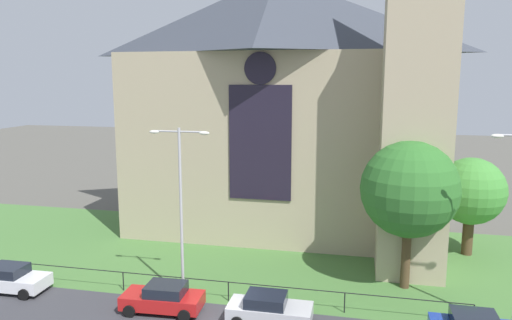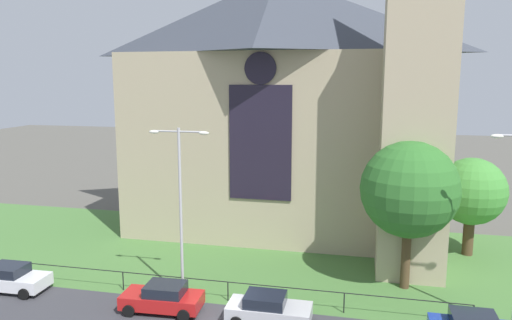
% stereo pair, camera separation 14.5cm
% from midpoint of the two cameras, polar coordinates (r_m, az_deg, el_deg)
% --- Properties ---
extents(ground, '(160.00, 160.00, 0.00)m').
position_cam_midpoint_polar(ground, '(34.51, 0.99, -11.01)').
color(ground, '#56544C').
extents(grass_verge, '(120.00, 20.00, 0.01)m').
position_cam_midpoint_polar(grass_verge, '(32.69, 0.27, -12.21)').
color(grass_verge, '#477538').
rests_on(grass_verge, ground).
extents(church_building, '(23.20, 16.20, 26.00)m').
position_cam_midpoint_polar(church_building, '(38.54, 3.20, 6.79)').
color(church_building, tan).
rests_on(church_building, ground).
extents(iron_railing, '(25.28, 0.07, 1.13)m').
position_cam_midpoint_polar(iron_railing, '(27.53, -3.43, -14.40)').
color(iron_railing, black).
rests_on(iron_railing, ground).
extents(tree_right_near, '(5.54, 5.54, 8.69)m').
position_cam_midpoint_polar(tree_right_near, '(28.93, 17.45, -3.33)').
color(tree_right_near, '#4C3823').
rests_on(tree_right_near, ground).
extents(tree_right_far, '(4.60, 4.60, 6.83)m').
position_cam_midpoint_polar(tree_right_far, '(36.31, 23.83, -3.42)').
color(tree_right_far, '#4C3823').
rests_on(tree_right_far, ground).
extents(streetlamp_near, '(3.37, 0.26, 9.55)m').
position_cam_midpoint_polar(streetlamp_near, '(26.63, -8.99, -3.96)').
color(streetlamp_near, '#B2B2B7').
rests_on(streetlamp_near, ground).
extents(parked_car_white, '(4.23, 2.09, 1.51)m').
position_cam_midpoint_polar(parked_car_white, '(32.09, -27.01, -12.30)').
color(parked_car_white, silver).
rests_on(parked_car_white, ground).
extents(parked_car_red, '(4.28, 2.19, 1.51)m').
position_cam_midpoint_polar(parked_car_red, '(26.94, -10.98, -15.61)').
color(parked_car_red, '#B21919').
rests_on(parked_car_red, ground).
extents(parked_car_silver, '(4.21, 2.05, 1.51)m').
position_cam_midpoint_polar(parked_car_silver, '(25.37, 1.37, -17.09)').
color(parked_car_silver, '#B7B7BC').
rests_on(parked_car_silver, ground).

